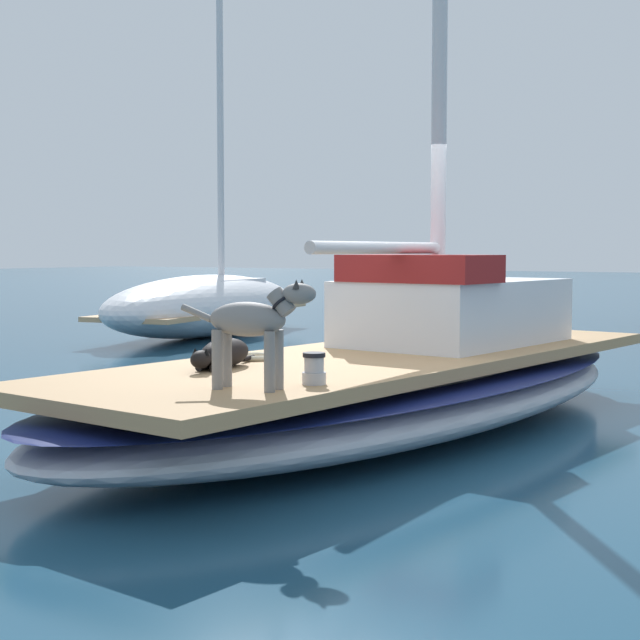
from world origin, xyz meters
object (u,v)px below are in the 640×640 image
object	(u,v)px
sailboat_main	(382,392)
coiled_rope	(254,357)
dog_black	(223,354)
moored_boat_port_side	(206,304)
dog_grey	(254,323)
deck_winch	(314,369)

from	to	relation	value
sailboat_main	coiled_rope	distance (m)	1.19
dog_black	moored_boat_port_side	distance (m)	10.20
sailboat_main	dog_black	bearing A→B (deg)	-109.91
dog_grey	deck_winch	bearing A→B (deg)	64.54
deck_winch	moored_boat_port_side	size ratio (longest dim) A/B	0.03
dog_black	coiled_rope	xyz separation A→B (m)	(-0.13, 0.58, -0.08)
coiled_rope	sailboat_main	bearing A→B (deg)	53.89
sailboat_main	dog_grey	bearing A→B (deg)	-82.25
sailboat_main	deck_winch	distance (m)	2.00
sailboat_main	dog_grey	xyz separation A→B (m)	(0.31, -2.30, 0.75)
sailboat_main	coiled_rope	xyz separation A→B (m)	(-0.67, -0.92, 0.35)
dog_black	coiled_rope	bearing A→B (deg)	102.39
dog_grey	deck_winch	xyz separation A→B (m)	(0.19, 0.41, -0.32)
dog_black	moored_boat_port_side	bearing A→B (deg)	129.16
dog_grey	dog_black	distance (m)	1.21
deck_winch	moored_boat_port_side	xyz separation A→B (m)	(-7.49, 8.29, -0.18)
dog_black	coiled_rope	world-z (taller)	dog_black
coiled_rope	moored_boat_port_side	distance (m)	9.67
sailboat_main	dog_black	distance (m)	1.66
deck_winch	moored_boat_port_side	bearing A→B (deg)	132.09
sailboat_main	coiled_rope	world-z (taller)	coiled_rope
dog_black	deck_winch	distance (m)	1.12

